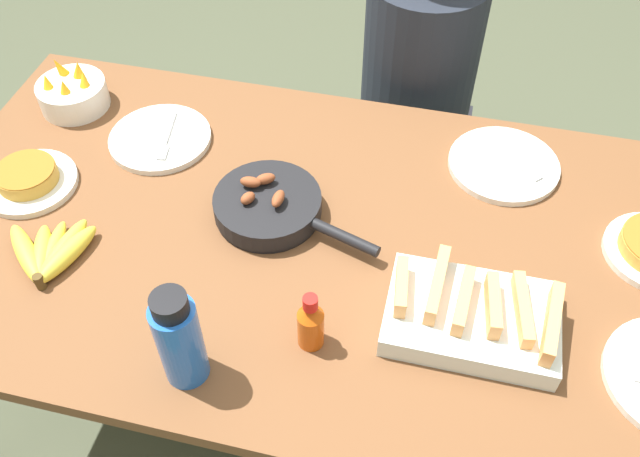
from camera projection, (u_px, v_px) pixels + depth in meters
The scene contains 12 objects.
ground_plane at pixel (320, 399), 2.01m from camera, with size 14.00×14.00×0.00m, color #474C38.
dining_table at pixel (320, 262), 1.52m from camera, with size 1.80×0.97×0.74m.
banana_bunch at pixel (50, 254), 1.40m from camera, with size 0.20×0.20×0.04m.
melon_tray at pixel (473, 315), 1.28m from camera, with size 0.32×0.22×0.09m.
skillet at pixel (270, 206), 1.48m from camera, with size 0.38×0.24×0.08m.
frittata_plate_side at pixel (28, 180), 1.54m from camera, with size 0.21×0.21×0.05m.
empty_plate_far_left at pixel (504, 165), 1.59m from camera, with size 0.26×0.26×0.02m.
empty_plate_far_right at pixel (160, 138), 1.65m from camera, with size 0.25×0.25×0.02m.
fruit_bowl_mango at pixel (73, 93), 1.72m from camera, with size 0.17×0.17×0.12m.
water_bottle at pixel (179, 339), 1.16m from camera, with size 0.08×0.08×0.23m.
hot_sauce_bottle at pixel (311, 323), 1.24m from camera, with size 0.05×0.05×0.14m.
person_figure at pixel (412, 120), 2.05m from camera, with size 0.35×0.35×1.23m.
Camera 1 is at (0.22, -0.92, 1.84)m, focal length 38.00 mm.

